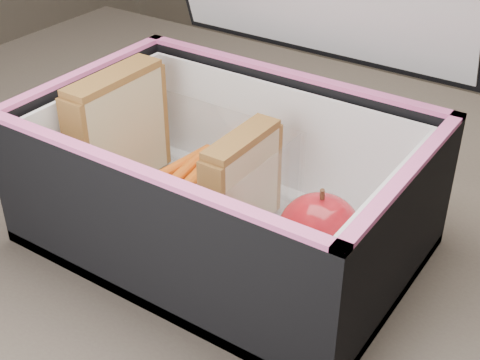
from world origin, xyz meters
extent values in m
cube|color=brown|center=(0.00, 0.00, 0.73)|extent=(1.20, 0.80, 0.03)
cube|color=#382D26|center=(-0.55, 0.35, 0.36)|extent=(0.05, 0.05, 0.72)
cube|color=tan|center=(-0.15, -0.05, 0.82)|extent=(0.01, 0.10, 0.11)
cube|color=#BA5F63|center=(-0.14, -0.05, 0.82)|extent=(0.01, 0.10, 0.10)
cube|color=tan|center=(-0.13, -0.05, 0.82)|extent=(0.01, 0.10, 0.11)
cube|color=olive|center=(-0.14, -0.05, 0.88)|extent=(0.03, 0.11, 0.01)
cube|color=tan|center=(-0.01, -0.05, 0.81)|extent=(0.01, 0.08, 0.09)
cube|color=#BA5F63|center=(0.00, -0.05, 0.81)|extent=(0.01, 0.08, 0.08)
cube|color=tan|center=(0.01, -0.05, 0.81)|extent=(0.01, 0.08, 0.09)
cube|color=olive|center=(0.00, -0.05, 0.86)|extent=(0.02, 0.09, 0.01)
cylinder|color=#D36017|center=(-0.06, -0.03, 0.78)|extent=(0.02, 0.09, 0.01)
cylinder|color=#D36017|center=(-0.08, -0.05, 0.79)|extent=(0.01, 0.09, 0.01)
cylinder|color=#D36017|center=(-0.09, -0.03, 0.80)|extent=(0.02, 0.09, 0.01)
cylinder|color=#D36017|center=(-0.08, -0.04, 0.78)|extent=(0.02, 0.09, 0.01)
cylinder|color=#D36017|center=(-0.09, -0.03, 0.79)|extent=(0.02, 0.09, 0.01)
cylinder|color=#D36017|center=(-0.08, -0.04, 0.80)|extent=(0.02, 0.09, 0.01)
cylinder|color=#D36017|center=(-0.05, -0.02, 0.78)|extent=(0.01, 0.09, 0.01)
cylinder|color=#D36017|center=(-0.08, -0.08, 0.79)|extent=(0.02, 0.09, 0.01)
cylinder|color=#D36017|center=(-0.06, -0.04, 0.80)|extent=(0.03, 0.09, 0.01)
cylinder|color=#D36017|center=(-0.06, -0.05, 0.78)|extent=(0.02, 0.09, 0.01)
cube|color=white|center=(0.08, -0.05, 0.77)|extent=(0.08, 0.09, 0.01)
ellipsoid|color=maroon|center=(0.08, -0.06, 0.81)|extent=(0.08, 0.08, 0.06)
cylinder|color=#4D2E1B|center=(0.08, -0.06, 0.84)|extent=(0.01, 0.01, 0.01)
camera|label=1|loc=(0.27, -0.45, 1.13)|focal=50.00mm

